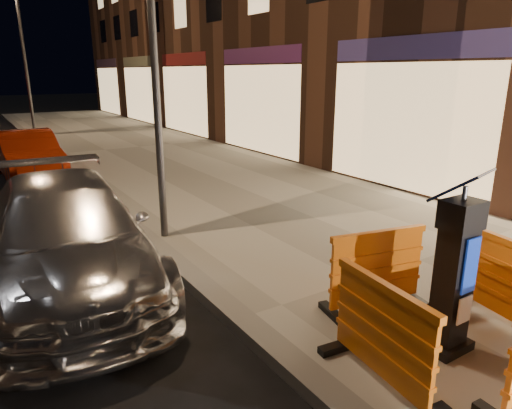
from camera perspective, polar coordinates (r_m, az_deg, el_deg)
ground_plane at (r=5.37m, az=-1.50°, el=-15.27°), size 120.00×120.00×0.00m
sidewalk at (r=7.17m, az=19.64°, el=-7.11°), size 6.00×60.00×0.15m
kerb at (r=5.33m, az=-1.51°, el=-14.59°), size 0.30×60.00×0.15m
parking_kiosk at (r=4.76m, az=23.59°, el=-7.40°), size 0.62×0.62×1.72m
barrier_back at (r=5.43m, az=14.83°, el=-7.96°), size 1.31×0.74×0.96m
barrier_kerbside at (r=4.24m, az=15.43°, el=-15.34°), size 0.64×1.28×0.96m
barrier_bldgside at (r=5.67m, az=28.65°, el=-8.45°), size 0.72×1.30×0.96m
car_silver at (r=6.87m, az=-21.94°, el=-9.11°), size 2.39×5.04×1.42m
car_red at (r=13.90m, az=-26.24°, el=2.96°), size 1.47×3.92×1.28m
street_lamp_mid at (r=7.40m, az=-12.68°, el=18.58°), size 0.12×0.12×6.00m
street_lamp_far at (r=22.08m, az=-26.88°, el=15.54°), size 0.12×0.12×6.00m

